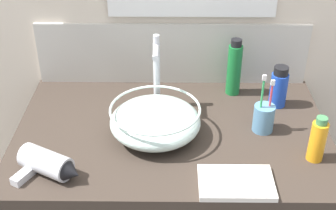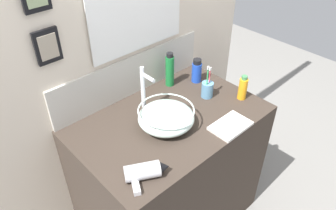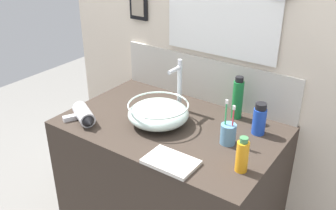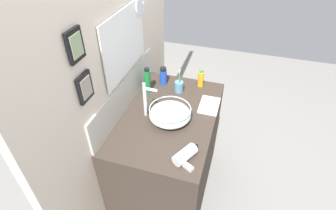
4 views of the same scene
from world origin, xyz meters
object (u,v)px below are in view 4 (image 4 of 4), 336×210
at_px(hair_drier, 187,154).
at_px(toothbrush_cup, 179,86).
at_px(shampoo_bottle, 147,81).
at_px(hand_towel, 209,105).
at_px(lotion_bottle, 163,76).
at_px(glass_bowl_sink, 170,114).
at_px(faucet, 146,98).
at_px(soap_dispenser, 201,79).

distance_m(hair_drier, toothbrush_cup, 0.70).
relative_size(hair_drier, shampoo_bottle, 0.98).
bearing_deg(hand_towel, lotion_bottle, 65.59).
bearing_deg(glass_bowl_sink, hand_towel, -45.13).
relative_size(toothbrush_cup, shampoo_bottle, 0.97).
bearing_deg(hair_drier, faucet, 50.76).
bearing_deg(shampoo_bottle, toothbrush_cup, -72.80).
bearing_deg(hand_towel, shampoo_bottle, 85.15).
bearing_deg(hair_drier, shampoo_bottle, 38.88).
xyz_separation_m(hair_drier, toothbrush_cup, (0.66, 0.23, 0.01)).
height_order(hair_drier, lotion_bottle, lotion_bottle).
xyz_separation_m(toothbrush_cup, soap_dispenser, (0.13, -0.15, 0.02)).
height_order(faucet, soap_dispenser, faucet).
distance_m(glass_bowl_sink, faucet, 0.20).
distance_m(faucet, shampoo_bottle, 0.30).
height_order(toothbrush_cup, shampoo_bottle, shampoo_bottle).
relative_size(lotion_bottle, hand_towel, 0.72).
distance_m(faucet, soap_dispenser, 0.58).
bearing_deg(faucet, toothbrush_cup, -21.64).
distance_m(hair_drier, shampoo_bottle, 0.75).
relative_size(glass_bowl_sink, shampoo_bottle, 1.35).
height_order(soap_dispenser, hand_towel, soap_dispenser).
bearing_deg(hand_towel, glass_bowl_sink, 134.87).
xyz_separation_m(faucet, hair_drier, (-0.30, -0.37, -0.12)).
relative_size(glass_bowl_sink, hand_towel, 1.37).
xyz_separation_m(glass_bowl_sink, lotion_bottle, (0.43, 0.19, 0.02)).
bearing_deg(toothbrush_cup, faucet, 158.36).
bearing_deg(shampoo_bottle, faucet, -160.43).
bearing_deg(shampoo_bottle, hand_towel, -94.85).
bearing_deg(soap_dispenser, toothbrush_cup, 131.88).
xyz_separation_m(glass_bowl_sink, hand_towel, (0.24, -0.24, -0.05)).
xyz_separation_m(hair_drier, soap_dispenser, (0.79, 0.08, 0.03)).
bearing_deg(hair_drier, glass_bowl_sink, 33.08).
distance_m(glass_bowl_sink, soap_dispenser, 0.50).
distance_m(lotion_bottle, soap_dispenser, 0.31).
distance_m(glass_bowl_sink, lotion_bottle, 0.47).
height_order(glass_bowl_sink, faucet, faucet).
distance_m(soap_dispenser, hand_towel, 0.29).
bearing_deg(soap_dispenser, glass_bowl_sink, 166.50).
bearing_deg(soap_dispenser, faucet, 149.28).
relative_size(hair_drier, hand_towel, 0.99).
bearing_deg(lotion_bottle, faucet, -177.80).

